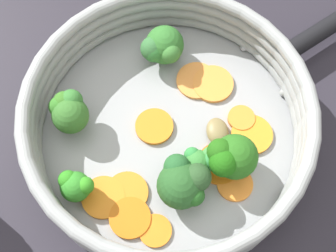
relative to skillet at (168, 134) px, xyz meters
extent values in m
plane|color=#25222B|center=(0.00, 0.00, -0.01)|extent=(4.00, 4.00, 0.00)
cylinder|color=#939699|center=(0.00, 0.00, 0.00)|extent=(0.28, 0.28, 0.02)
torus|color=#919696|center=(0.00, 0.00, 0.02)|extent=(0.30, 0.30, 0.02)
torus|color=#919696|center=(0.00, 0.00, 0.03)|extent=(0.30, 0.30, 0.02)
torus|color=#919696|center=(0.00, 0.00, 0.05)|extent=(0.30, 0.30, 0.02)
torus|color=#919696|center=(0.00, 0.00, 0.06)|extent=(0.30, 0.30, 0.02)
cylinder|color=black|center=(-0.01, 0.22, 0.02)|extent=(0.03, 0.17, 0.02)
sphere|color=#959897|center=(0.03, 0.13, 0.01)|extent=(0.01, 0.01, 0.01)
sphere|color=#949498|center=(-0.04, 0.13, 0.01)|extent=(0.01, 0.01, 0.01)
cylinder|color=orange|center=(0.03, -0.09, 0.01)|extent=(0.05, 0.05, 0.00)
cylinder|color=orange|center=(0.05, 0.07, 0.01)|extent=(0.06, 0.06, 0.00)
cylinder|color=orange|center=(-0.03, 0.06, 0.01)|extent=(0.05, 0.05, 0.00)
cylinder|color=orange|center=(0.03, -0.07, 0.01)|extent=(0.06, 0.06, 0.00)
cylinder|color=orange|center=(-0.01, -0.01, 0.01)|extent=(0.05, 0.05, 0.01)
cylinder|color=orange|center=(0.06, -0.08, 0.01)|extent=(0.05, 0.05, 0.00)
cylinder|color=orange|center=(0.09, 0.03, 0.01)|extent=(0.05, 0.05, 0.00)
cylinder|color=orange|center=(0.03, 0.07, 0.01)|extent=(0.03, 0.03, 0.01)
cylinder|color=orange|center=(-0.02, 0.07, 0.01)|extent=(0.06, 0.06, 0.00)
cylinder|color=orange|center=(0.06, 0.02, 0.01)|extent=(0.06, 0.06, 0.00)
cylinder|color=orange|center=(0.08, -0.07, 0.01)|extent=(0.05, 0.05, 0.00)
cylinder|color=#759D5C|center=(-0.08, 0.05, 0.01)|extent=(0.02, 0.02, 0.01)
sphere|color=#2E6B29|center=(-0.08, 0.05, 0.03)|extent=(0.04, 0.04, 0.04)
sphere|color=#2E7531|center=(-0.08, 0.03, 0.04)|extent=(0.02, 0.02, 0.02)
sphere|color=#306633|center=(-0.08, 0.03, 0.04)|extent=(0.03, 0.03, 0.03)
sphere|color=#38742F|center=(-0.07, 0.05, 0.04)|extent=(0.02, 0.02, 0.02)
cylinder|color=#6D9350|center=(-0.06, -0.08, 0.02)|extent=(0.01, 0.01, 0.02)
sphere|color=#326927|center=(-0.06, -0.08, 0.04)|extent=(0.04, 0.04, 0.04)
sphere|color=#2F6F22|center=(-0.07, -0.09, 0.04)|extent=(0.02, 0.02, 0.02)
sphere|color=#326A20|center=(-0.07, -0.08, 0.04)|extent=(0.02, 0.02, 0.02)
sphere|color=#32712D|center=(-0.07, -0.07, 0.04)|extent=(0.02, 0.02, 0.02)
cylinder|color=#67914B|center=(0.07, 0.03, 0.02)|extent=(0.01, 0.01, 0.02)
sphere|color=#26611A|center=(0.07, 0.03, 0.04)|extent=(0.05, 0.05, 0.05)
sphere|color=#30651F|center=(0.06, 0.02, 0.04)|extent=(0.02, 0.02, 0.02)
sphere|color=#1B5D10|center=(0.07, 0.02, 0.05)|extent=(0.03, 0.03, 0.03)
sphere|color=#1F5912|center=(0.06, 0.02, 0.05)|extent=(0.03, 0.03, 0.03)
cylinder|color=#83AF60|center=(0.05, 0.00, 0.02)|extent=(0.02, 0.02, 0.02)
sphere|color=#357833|center=(0.05, 0.00, 0.03)|extent=(0.03, 0.03, 0.03)
sphere|color=#327F3C|center=(0.06, 0.01, 0.04)|extent=(0.02, 0.02, 0.02)
sphere|color=#3E803C|center=(0.05, 0.01, 0.04)|extent=(0.02, 0.02, 0.02)
sphere|color=#2E803A|center=(0.04, 0.00, 0.04)|extent=(0.02, 0.02, 0.02)
cylinder|color=#719860|center=(0.06, -0.03, 0.02)|extent=(0.01, 0.01, 0.02)
sphere|color=#245122|center=(0.06, -0.03, 0.04)|extent=(0.05, 0.05, 0.05)
sphere|color=#264824|center=(0.07, -0.01, 0.05)|extent=(0.03, 0.03, 0.03)
sphere|color=#225728|center=(0.05, -0.02, 0.05)|extent=(0.03, 0.03, 0.03)
sphere|color=#1F531C|center=(0.08, -0.02, 0.04)|extent=(0.02, 0.02, 0.02)
cylinder|color=#7CA762|center=(0.01, -0.11, 0.02)|extent=(0.01, 0.01, 0.01)
sphere|color=#2F8426|center=(0.01, -0.11, 0.03)|extent=(0.03, 0.03, 0.03)
sphere|color=#2C851E|center=(0.00, -0.12, 0.04)|extent=(0.02, 0.02, 0.02)
sphere|color=#318D1F|center=(0.01, -0.10, 0.04)|extent=(0.02, 0.02, 0.02)
ellipsoid|color=olive|center=(0.03, 0.04, 0.01)|extent=(0.04, 0.03, 0.01)
camera|label=1|loc=(0.16, -0.10, 0.47)|focal=50.00mm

